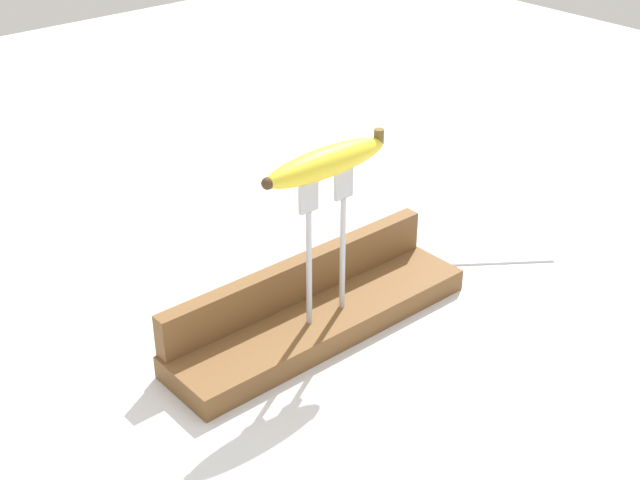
# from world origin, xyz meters

# --- Properties ---
(ground_plane) EXTENTS (3.00, 3.00, 0.00)m
(ground_plane) POSITION_xyz_m (0.00, 0.00, 0.00)
(ground_plane) COLOR silver
(wooden_board) EXTENTS (0.41, 0.10, 0.03)m
(wooden_board) POSITION_xyz_m (0.00, 0.00, 0.02)
(wooden_board) COLOR brown
(wooden_board) RESTS_ON ground
(board_backstop) EXTENTS (0.41, 0.02, 0.05)m
(board_backstop) POSITION_xyz_m (0.00, 0.04, 0.06)
(board_backstop) COLOR brown
(board_backstop) RESTS_ON wooden_board
(fork_stand_center) EXTENTS (0.08, 0.01, 0.19)m
(fork_stand_center) POSITION_xyz_m (0.00, -0.01, 0.14)
(fork_stand_center) COLOR #B2B2B7
(fork_stand_center) RESTS_ON wooden_board
(banana_raised_center) EXTENTS (0.18, 0.04, 0.04)m
(banana_raised_center) POSITION_xyz_m (-0.00, -0.01, 0.23)
(banana_raised_center) COLOR yellow
(banana_raised_center) RESTS_ON fork_stand_center
(fork_fallen_far) EXTENTS (0.16, 0.12, 0.01)m
(fork_fallen_far) POSITION_xyz_m (0.27, -0.02, 0.00)
(fork_fallen_far) COLOR #B2B2B7
(fork_fallen_far) RESTS_ON ground
(banana_chunk_near) EXTENTS (0.05, 0.05, 0.04)m
(banana_chunk_near) POSITION_xyz_m (-0.12, 0.09, 0.02)
(banana_chunk_near) COLOR gold
(banana_chunk_near) RESTS_ON ground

